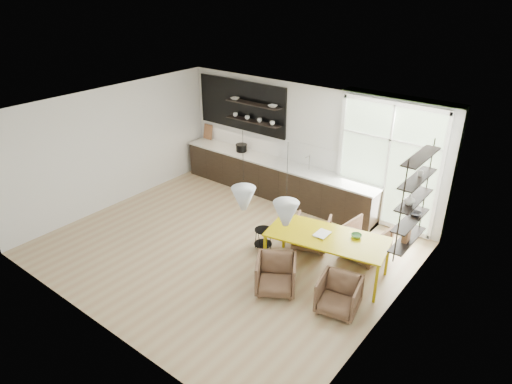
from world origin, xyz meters
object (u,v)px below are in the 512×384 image
object	(u,v)px
wire_stool	(263,237)
armchair_front_right	(339,295)
armchair_back_right	(366,241)
armchair_back_left	(312,232)
armchair_front_left	(276,275)
dining_table	(327,239)

from	to	relation	value
wire_stool	armchair_front_right	bearing A→B (deg)	-18.62
armchair_back_right	wire_stool	size ratio (longest dim) A/B	1.69
armchair_back_left	armchair_front_right	xyz separation A→B (m)	(1.43, -1.44, -0.02)
armchair_back_left	armchair_front_right	bearing A→B (deg)	114.02
armchair_front_left	wire_stool	distance (m)	1.37
dining_table	armchair_back_left	xyz separation A→B (m)	(-0.70, 0.63, -0.42)
armchair_front_left	wire_stool	bearing A→B (deg)	104.98
armchair_back_left	armchair_front_left	xyz separation A→B (m)	(0.27, -1.65, -0.00)
armchair_back_right	wire_stool	bearing A→B (deg)	37.48
armchair_back_right	armchair_front_right	bearing A→B (deg)	108.86
armchair_back_left	wire_stool	size ratio (longest dim) A/B	1.54
armchair_back_right	armchair_front_left	bearing A→B (deg)	75.36
wire_stool	armchair_front_left	bearing A→B (deg)	-43.11
armchair_front_right	armchair_back_left	bearing A→B (deg)	122.88
armchair_back_left	wire_stool	bearing A→B (deg)	23.92
armchair_back_left	armchair_back_right	distance (m)	1.11
armchair_front_left	wire_stool	size ratio (longest dim) A/B	1.52
armchair_back_left	wire_stool	xyz separation A→B (m)	(-0.73, -0.72, -0.03)
wire_stool	armchair_back_right	bearing A→B (deg)	30.37
armchair_back_right	wire_stool	distance (m)	2.07
armchair_front_left	armchair_back_right	bearing A→B (deg)	36.35
armchair_front_left	armchair_front_right	world-z (taller)	armchair_front_left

